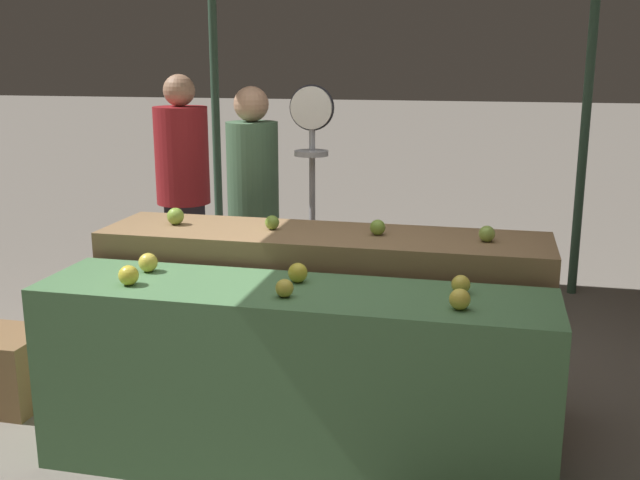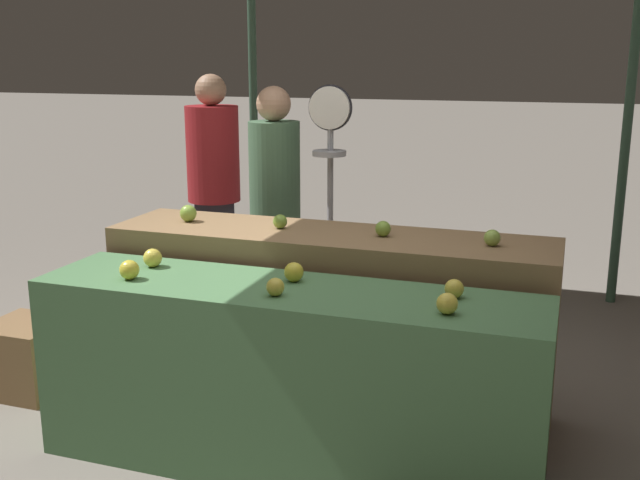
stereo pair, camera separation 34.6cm
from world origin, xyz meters
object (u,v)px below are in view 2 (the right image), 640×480
object	(u,v)px
person_customer_left	(214,175)
produce_scale	(330,164)
wooden_crate_side	(28,357)
person_vendor_at_scale	(275,196)

from	to	relation	value
person_customer_left	produce_scale	bearing A→B (deg)	121.89
produce_scale	person_customer_left	bearing A→B (deg)	147.96
wooden_crate_side	person_vendor_at_scale	bearing A→B (deg)	49.91
produce_scale	wooden_crate_side	world-z (taller)	produce_scale
produce_scale	person_customer_left	size ratio (longest dim) A/B	0.98
person_vendor_at_scale	person_customer_left	distance (m)	0.89
person_customer_left	wooden_crate_side	world-z (taller)	person_customer_left
produce_scale	person_vendor_at_scale	world-z (taller)	produce_scale
produce_scale	wooden_crate_side	bearing A→B (deg)	-144.38
person_vendor_at_scale	produce_scale	bearing A→B (deg)	164.43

